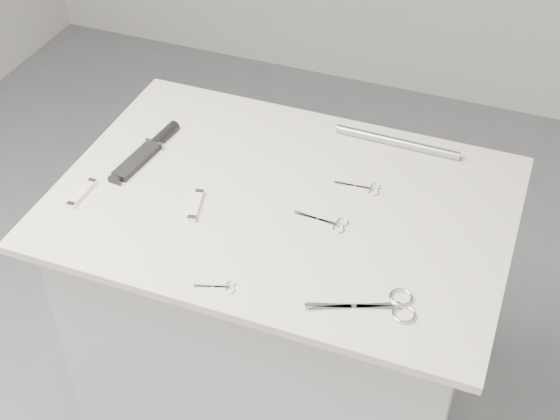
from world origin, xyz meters
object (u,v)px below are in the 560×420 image
(metal_rail, at_px, (397,142))
(sheathed_knife, at_px, (150,148))
(pocket_knife_a, at_px, (196,205))
(pocket_knife_b, at_px, (82,193))
(plinth, at_px, (282,337))
(embroidery_scissors_b, at_px, (365,188))
(large_shears, at_px, (385,306))
(tiny_scissors, at_px, (221,287))
(embroidery_scissors_a, at_px, (330,223))

(metal_rail, bearing_deg, sheathed_knife, -156.88)
(pocket_knife_a, height_order, pocket_knife_b, same)
(plinth, bearing_deg, embroidery_scissors_b, 32.56)
(sheathed_knife, bearing_deg, pocket_knife_a, -120.70)
(large_shears, xyz_separation_m, tiny_scissors, (-0.31, -0.06, -0.00))
(large_shears, relative_size, metal_rail, 0.68)
(metal_rail, bearing_deg, tiny_scissors, -109.45)
(tiny_scissors, distance_m, pocket_knife_a, 0.25)
(large_shears, height_order, metal_rail, metal_rail)
(pocket_knife_a, xyz_separation_m, pocket_knife_b, (-0.25, -0.05, 0.00))
(plinth, bearing_deg, metal_rail, 56.96)
(large_shears, xyz_separation_m, embroidery_scissors_a, (-0.17, 0.19, -0.00))
(pocket_knife_a, height_order, metal_rail, metal_rail)
(embroidery_scissors_b, relative_size, metal_rail, 0.34)
(metal_rail, bearing_deg, embroidery_scissors_a, -100.89)
(pocket_knife_a, bearing_deg, large_shears, -120.31)
(large_shears, bearing_deg, embroidery_scissors_a, 110.84)
(pocket_knife_a, bearing_deg, tiny_scissors, -157.28)
(large_shears, xyz_separation_m, sheathed_knife, (-0.65, 0.28, 0.01))
(embroidery_scissors_a, xyz_separation_m, sheathed_knife, (-0.48, 0.09, 0.01))
(embroidery_scissors_a, xyz_separation_m, embroidery_scissors_b, (0.04, 0.14, -0.00))
(plinth, relative_size, embroidery_scissors_a, 7.62)
(plinth, distance_m, embroidery_scissors_a, 0.49)
(sheathed_knife, bearing_deg, embroidery_scissors_a, -94.05)
(large_shears, distance_m, pocket_knife_a, 0.48)
(embroidery_scissors_b, xyz_separation_m, pocket_knife_a, (-0.33, -0.19, 0.00))
(embroidery_scissors_a, bearing_deg, pocket_knife_b, -165.34)
(sheathed_knife, bearing_deg, large_shears, -106.60)
(pocket_knife_b, bearing_deg, metal_rail, -54.41)
(pocket_knife_a, bearing_deg, sheathed_knife, 38.62)
(plinth, height_order, tiny_scissors, tiny_scissors)
(embroidery_scissors_b, relative_size, pocket_knife_a, 1.03)
(sheathed_knife, relative_size, pocket_knife_b, 2.41)
(metal_rail, bearing_deg, embroidery_scissors_b, -98.00)
(plinth, bearing_deg, sheathed_knife, 171.51)
(embroidery_scissors_b, height_order, metal_rail, metal_rail)
(embroidery_scissors_b, relative_size, pocket_knife_b, 1.07)
(plinth, xyz_separation_m, tiny_scissors, (-0.02, -0.29, 0.47))
(large_shears, bearing_deg, embroidery_scissors_b, 90.99)
(plinth, bearing_deg, pocket_knife_b, -161.04)
(embroidery_scissors_a, distance_m, pocket_knife_b, 0.55)
(sheathed_knife, height_order, metal_rail, sheathed_knife)
(pocket_knife_a, bearing_deg, embroidery_scissors_a, -93.40)
(embroidery_scissors_b, bearing_deg, tiny_scissors, -118.71)
(embroidery_scissors_b, bearing_deg, large_shears, -72.18)
(embroidery_scissors_b, xyz_separation_m, sheathed_knife, (-0.52, -0.05, 0.01))
(plinth, height_order, embroidery_scissors_a, embroidery_scissors_a)
(embroidery_scissors_a, distance_m, tiny_scissors, 0.29)
(embroidery_scissors_b, relative_size, tiny_scissors, 1.29)
(tiny_scissors, bearing_deg, large_shears, -6.59)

